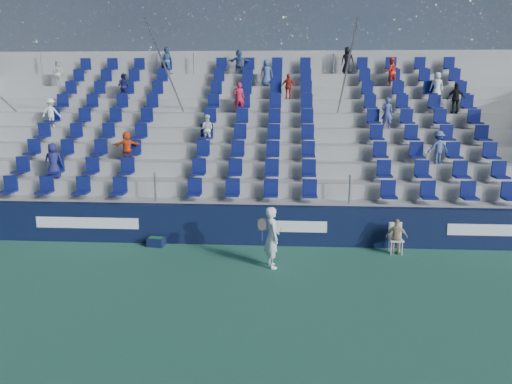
# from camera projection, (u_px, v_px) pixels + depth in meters

# --- Properties ---
(ground) EXTENTS (70.00, 70.00, 0.00)m
(ground) POSITION_uv_depth(u_px,v_px,m) (240.00, 284.00, 12.15)
(ground) COLOR #2A634D
(ground) RESTS_ON ground
(sponsor_wall) EXTENTS (24.00, 0.32, 1.20)m
(sponsor_wall) POSITION_uv_depth(u_px,v_px,m) (250.00, 225.00, 15.10)
(sponsor_wall) COLOR black
(sponsor_wall) RESTS_ON ground
(grandstand) EXTENTS (24.00, 8.17, 6.63)m
(grandstand) POSITION_uv_depth(u_px,v_px,m) (260.00, 152.00, 19.74)
(grandstand) COLOR #9D9D98
(grandstand) RESTS_ON ground
(tennis_player) EXTENTS (0.69, 0.69, 1.64)m
(tennis_player) POSITION_uv_depth(u_px,v_px,m) (272.00, 237.00, 13.14)
(tennis_player) COLOR white
(tennis_player) RESTS_ON ground
(line_judge_chair) EXTENTS (0.41, 0.42, 0.88)m
(line_judge_chair) POSITION_uv_depth(u_px,v_px,m) (395.00, 236.00, 14.35)
(line_judge_chair) COLOR white
(line_judge_chair) RESTS_ON ground
(line_judge) EXTENTS (0.62, 0.29, 1.04)m
(line_judge) POSITION_uv_depth(u_px,v_px,m) (397.00, 237.00, 14.21)
(line_judge) COLOR tan
(line_judge) RESTS_ON ground
(ball_bin) EXTENTS (0.53, 0.38, 0.28)m
(ball_bin) POSITION_uv_depth(u_px,v_px,m) (156.00, 241.00, 14.98)
(ball_bin) COLOR #0F1737
(ball_bin) RESTS_ON ground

